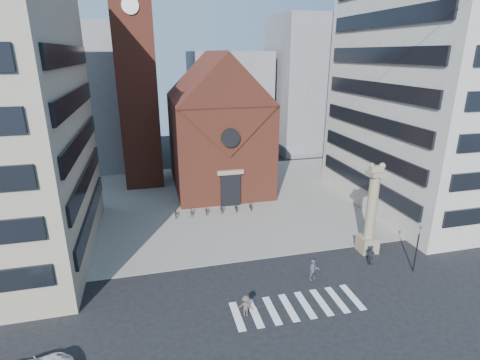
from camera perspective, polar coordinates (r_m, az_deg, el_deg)
The scene contains 21 objects.
ground at distance 31.50m, azimuth 5.59°, elevation -15.52°, with size 120.00×120.00×0.00m, color black.
piazza at distance 47.74m, azimuth -1.98°, elevation -2.95°, with size 46.00×30.00×0.05m, color gray.
zebra_crossing at distance 29.42m, azimuth 8.69°, elevation -18.47°, with size 10.20×3.20×0.01m, color white, non-canonical shape.
church at distance 51.20m, azimuth -3.52°, elevation 7.82°, with size 12.00×16.65×18.00m.
campanile at distance 52.43m, azimuth -15.57°, elevation 16.00°, with size 5.50×5.50×31.20m.
building_right at distance 49.25m, azimuth 29.30°, elevation 14.52°, with size 18.00×22.00×32.00m, color beige.
bg_block_left at distance 65.65m, azimuth -23.97°, elevation 11.37°, with size 16.00×14.00×22.00m, color gray.
bg_block_mid at distance 71.56m, azimuth -1.74°, elevation 11.81°, with size 14.00×12.00×18.00m, color gray.
bg_block_right at distance 73.55m, azimuth 11.41°, elevation 14.00°, with size 16.00×14.00×24.00m, color gray.
lion_column at distance 36.34m, azimuth 19.27°, elevation -5.42°, with size 1.63×1.60×8.68m.
traffic_light at distance 35.10m, azimuth 25.36°, elevation -9.24°, with size 0.13×0.16×4.30m.
pedestrian_0 at distance 31.98m, azimuth 11.06°, elevation -13.27°, with size 0.67×0.44×1.85m, color #353348.
pedestrian_1 at distance 32.12m, azimuth 11.22°, elevation -13.24°, with size 0.84×0.66×1.73m, color #554C44.
pedestrian_2 at distance 35.35m, azimuth 19.30°, elevation -10.76°, with size 1.06×0.44×1.81m, color #2B2A33.
pedestrian_3 at distance 27.82m, azimuth 0.90°, elevation -18.63°, with size 1.05×0.60×1.62m, color #4F3E35.
scooter_0 at distance 43.19m, azimuth -9.75°, elevation -5.03°, with size 0.55×1.57×0.82m, color black.
scooter_1 at distance 43.30m, azimuth -7.43°, elevation -4.78°, with size 0.43×1.52×0.91m, color black.
scooter_2 at distance 43.52m, azimuth -5.13°, elevation -4.63°, with size 0.55×1.57×0.82m, color black.
scooter_3 at distance 43.77m, azimuth -2.85°, elevation -4.37°, with size 0.43×1.52×0.91m, color black.
scooter_4 at distance 44.13m, azimuth -0.61°, elevation -4.21°, with size 0.55×1.57×0.82m, color black.
scooter_5 at distance 44.52m, azimuth 1.60°, elevation -3.94°, with size 0.43×1.52×0.91m, color black.
Camera 1 is at (-9.14, -24.39, 17.73)m, focal length 28.00 mm.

